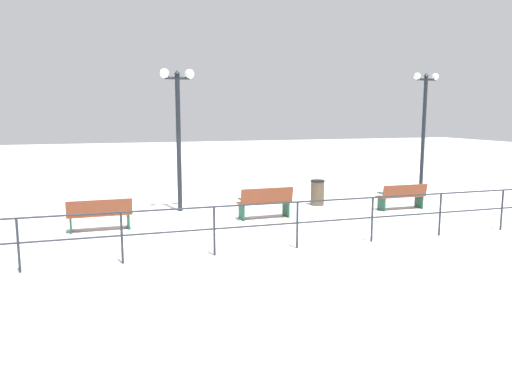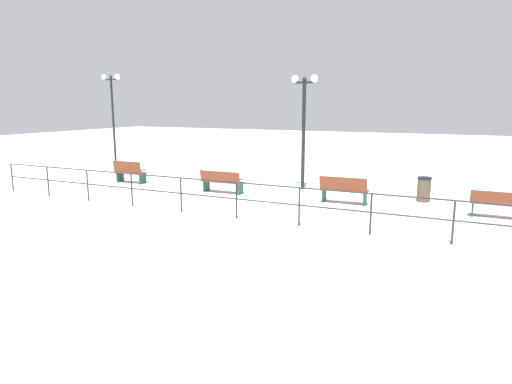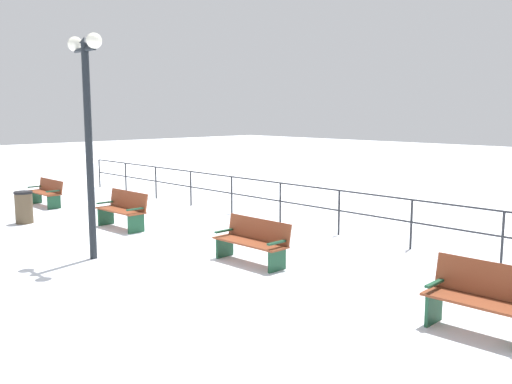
# 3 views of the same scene
# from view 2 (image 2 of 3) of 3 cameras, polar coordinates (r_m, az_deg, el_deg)

# --- Properties ---
(ground_plane) EXTENTS (80.00, 80.00, 0.00)m
(ground_plane) POSITION_cam_2_polar(r_m,az_deg,el_deg) (16.32, 3.18, -0.67)
(ground_plane) COLOR white
(ground_plane) RESTS_ON ground
(bench_nearest) EXTENTS (0.51, 1.59, 0.83)m
(bench_nearest) POSITION_cam_2_polar(r_m,az_deg,el_deg) (14.98, 28.42, -1.32)
(bench_nearest) COLOR brown
(bench_nearest) RESTS_ON ground
(bench_second) EXTENTS (0.60, 1.61, 0.94)m
(bench_second) POSITION_cam_2_polar(r_m,az_deg,el_deg) (15.42, 11.04, 0.31)
(bench_second) COLOR brown
(bench_second) RESTS_ON ground
(bench_third) EXTENTS (0.59, 1.67, 0.86)m
(bench_third) POSITION_cam_2_polar(r_m,az_deg,el_deg) (17.04, -4.33, 1.35)
(bench_third) COLOR brown
(bench_third) RESTS_ON ground
(bench_fourth) EXTENTS (0.61, 1.41, 0.96)m
(bench_fourth) POSITION_cam_2_polar(r_m,az_deg,el_deg) (19.89, -15.67, 2.47)
(bench_fourth) COLOR brown
(bench_fourth) RESTS_ON ground
(lamppost_middle) EXTENTS (0.29, 1.06, 4.40)m
(lamppost_middle) POSITION_cam_2_polar(r_m,az_deg,el_deg) (17.67, 6.07, 9.95)
(lamppost_middle) COLOR black
(lamppost_middle) RESTS_ON ground
(lamppost_far) EXTENTS (0.26, 1.06, 4.69)m
(lamppost_far) POSITION_cam_2_polar(r_m,az_deg,el_deg) (22.71, -17.71, 10.63)
(lamppost_far) COLOR black
(lamppost_far) RESTS_ON ground
(waterfront_railing) EXTENTS (0.05, 19.46, 1.10)m
(waterfront_railing) POSITION_cam_2_polar(r_m,az_deg,el_deg) (13.12, -2.50, -0.25)
(waterfront_railing) COLOR #26282D
(waterfront_railing) RESTS_ON ground
(trash_bin) EXTENTS (0.47, 0.47, 0.85)m
(trash_bin) POSITION_cam_2_polar(r_m,az_deg,el_deg) (16.56, 20.45, 0.33)
(trash_bin) COLOR brown
(trash_bin) RESTS_ON ground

